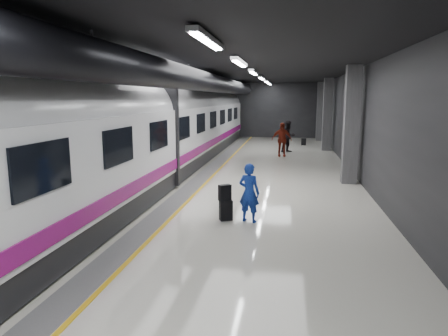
{
  "coord_description": "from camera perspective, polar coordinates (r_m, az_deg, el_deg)",
  "views": [
    {
      "loc": [
        2.2,
        -13.9,
        3.28
      ],
      "look_at": [
        0.39,
        -2.79,
        1.3
      ],
      "focal_mm": 32.0,
      "sensor_mm": 36.0,
      "label": 1
    }
  ],
  "objects": [
    {
      "name": "ground",
      "position": [
        14.45,
        0.24,
        -3.14
      ],
      "size": [
        40.0,
        40.0,
        0.0
      ],
      "primitive_type": "plane",
      "color": "silver",
      "rests_on": "ground"
    },
    {
      "name": "platform_hall",
      "position": [
        15.06,
        -0.26,
        10.95
      ],
      "size": [
        10.02,
        40.02,
        4.51
      ],
      "color": "black",
      "rests_on": "ground"
    },
    {
      "name": "train",
      "position": [
        14.98,
        -12.17,
        5.12
      ],
      "size": [
        3.05,
        38.0,
        4.05
      ],
      "color": "black",
      "rests_on": "ground"
    },
    {
      "name": "traveler_main",
      "position": [
        10.65,
        3.61,
        -3.54
      ],
      "size": [
        0.66,
        0.53,
        1.59
      ],
      "primitive_type": "imported",
      "rotation": [
        0.0,
        0.0,
        2.85
      ],
      "color": "#174FB3",
      "rests_on": "ground"
    },
    {
      "name": "suitcase_main",
      "position": [
        10.88,
        0.27,
        -6.06
      ],
      "size": [
        0.4,
        0.33,
        0.55
      ],
      "primitive_type": "cube",
      "rotation": [
        0.0,
        0.0,
        0.43
      ],
      "color": "black",
      "rests_on": "ground"
    },
    {
      "name": "shoulder_bag",
      "position": [
        10.75,
        0.11,
        -3.55
      ],
      "size": [
        0.36,
        0.33,
        0.43
      ],
      "primitive_type": "cube",
      "rotation": [
        0.0,
        0.0,
        0.64
      ],
      "color": "black",
      "rests_on": "suitcase_main"
    },
    {
      "name": "traveler_far_a",
      "position": [
        24.73,
        9.18,
        4.48
      ],
      "size": [
        1.19,
        1.16,
        1.93
      ],
      "primitive_type": "imported",
      "rotation": [
        0.0,
        0.0,
        0.69
      ],
      "color": "black",
      "rests_on": "ground"
    },
    {
      "name": "traveler_far_b",
      "position": [
        22.9,
        8.25,
        4.06
      ],
      "size": [
        1.16,
        0.56,
        1.92
      ],
      "primitive_type": "imported",
      "rotation": [
        0.0,
        0.0,
        0.08
      ],
      "color": "maroon",
      "rests_on": "ground"
    },
    {
      "name": "suitcase_far",
      "position": [
        28.64,
        11.31,
        3.69
      ],
      "size": [
        0.34,
        0.24,
        0.48
      ],
      "primitive_type": "cube",
      "rotation": [
        0.0,
        0.0,
        -0.09
      ],
      "color": "black",
      "rests_on": "ground"
    }
  ]
}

